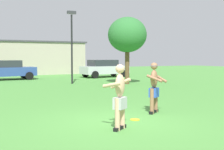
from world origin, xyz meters
TOP-DOWN VIEW (x-y plane):
  - ground_plane at (0.00, 0.00)m, footprint 80.00×80.00m
  - player_near at (-0.35, -0.79)m, footprint 0.75×0.81m
  - player_in_blue at (1.75, 0.66)m, footprint 0.74×0.80m
  - frisbee at (0.61, 0.01)m, footprint 0.29×0.29m
  - car_blue_near_post at (-0.66, 17.64)m, footprint 4.38×2.18m
  - car_silver_mid_lot at (7.67, 16.88)m, footprint 4.44×2.32m
  - lamp_post at (2.86, 11.99)m, footprint 0.60×0.24m
  - outbuilding_behind_lot at (3.46, 25.19)m, footprint 9.68×5.47m
  - tree_left_field at (6.18, 10.13)m, footprint 2.64×2.64m

SIDE VIEW (x-z plane):
  - ground_plane at x=0.00m, z-range 0.00..0.00m
  - frisbee at x=0.61m, z-range 0.00..0.03m
  - car_blue_near_post at x=-0.66m, z-range 0.03..1.61m
  - car_silver_mid_lot at x=7.67m, z-range 0.03..1.61m
  - player_near at x=-0.35m, z-range 0.05..1.74m
  - player_in_blue at x=1.75m, z-range 0.08..1.79m
  - outbuilding_behind_lot at x=3.46m, z-range 0.01..3.49m
  - lamp_post at x=2.86m, z-range 0.62..5.60m
  - tree_left_field at x=6.18m, z-range 1.05..5.62m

